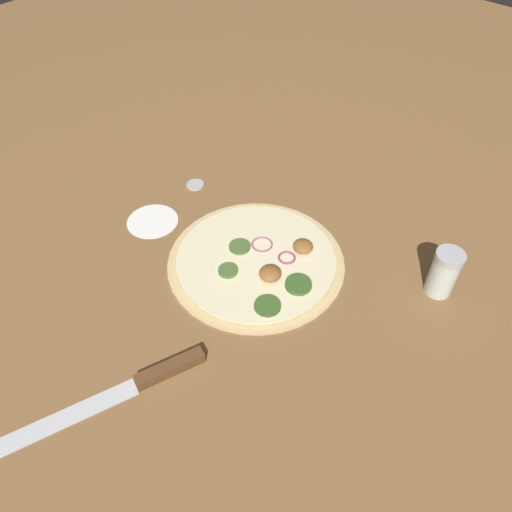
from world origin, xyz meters
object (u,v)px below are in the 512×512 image
(knife, at_px, (142,382))
(loose_cap, at_px, (195,184))
(spice_jar, at_px, (444,272))
(pizza, at_px, (258,261))

(knife, bearing_deg, loose_cap, -123.40)
(knife, height_order, loose_cap, knife)
(knife, distance_m, spice_jar, 0.51)
(pizza, bearing_deg, spice_jar, -149.70)
(loose_cap, bearing_deg, spice_jar, -171.29)
(spice_jar, distance_m, loose_cap, 0.53)
(pizza, height_order, knife, pizza)
(spice_jar, relative_size, loose_cap, 2.38)
(pizza, bearing_deg, loose_cap, -17.67)
(pizza, xyz_separation_m, spice_jar, (-0.27, -0.16, 0.04))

